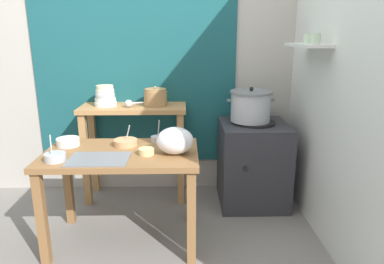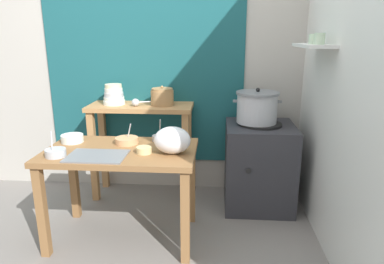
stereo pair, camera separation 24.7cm
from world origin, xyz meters
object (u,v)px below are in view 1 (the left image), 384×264
back_shelf_table (134,129)px  ladle (130,103)px  clay_pot (155,97)px  plastic_bag (175,141)px  serving_tray (99,159)px  prep_bowl_3 (146,151)px  prep_table (122,166)px  steamer_pot (251,106)px  stove_block (253,163)px  prep_bowl_4 (55,157)px  prep_bowl_2 (68,142)px  prep_bowl_0 (126,142)px  bowl_stack_enamel (105,97)px  prep_bowl_1 (157,138)px

back_shelf_table → ladle: 0.26m
clay_pot → plastic_bag: size_ratio=0.80×
serving_tray → prep_bowl_3: 0.32m
prep_table → back_shelf_table: size_ratio=1.15×
back_shelf_table → steamer_pot: (1.06, -0.11, 0.24)m
stove_block → prep_bowl_4: size_ratio=4.44×
back_shelf_table → ladle: (-0.02, -0.06, 0.26)m
prep_bowl_2 → prep_bowl_4: bearing=-86.8°
prep_bowl_0 → bowl_stack_enamel: bearing=113.3°
serving_tray → prep_bowl_2: 0.44m
prep_bowl_0 → prep_bowl_3: prep_bowl_0 is taller
serving_tray → prep_bowl_4: 0.28m
back_shelf_table → clay_pot: size_ratio=4.61×
stove_block → prep_bowl_4: prep_bowl_4 is taller
serving_tray → prep_bowl_3: prep_bowl_3 is taller
clay_pot → plastic_bag: clay_pot is taller
ladle → prep_bowl_1: (0.27, -0.47, -0.19)m
steamer_pot → prep_bowl_1: bearing=-152.6°
serving_tray → ladle: bearing=84.0°
plastic_bag → prep_bowl_4: size_ratio=1.47×
bowl_stack_enamel → prep_table: bearing=-71.4°
back_shelf_table → stove_block: (1.10, -0.13, -0.30)m
prep_table → steamer_pot: (1.05, 0.65, 0.31)m
prep_bowl_4 → ladle: bearing=67.1°
steamer_pot → plastic_bag: steamer_pot is taller
steamer_pot → prep_table: bearing=-148.2°
prep_table → prep_bowl_1: bearing=43.7°
prep_bowl_1 → prep_bowl_2: bearing=-172.6°
steamer_pot → bowl_stack_enamel: bowl_stack_enamel is taller
prep_table → prep_bowl_4: prep_bowl_4 is taller
serving_tray → prep_bowl_0: (0.13, 0.31, 0.02)m
prep_table → prep_bowl_0: 0.20m
ladle → prep_bowl_4: 0.98m
clay_pot → prep_bowl_2: size_ratio=1.23×
prep_table → steamer_pot: 1.27m
stove_block → prep_bowl_0: prep_bowl_0 is taller
back_shelf_table → serving_tray: back_shelf_table is taller
clay_pot → bowl_stack_enamel: size_ratio=1.04×
stove_block → clay_pot: 1.08m
serving_tray → clay_pot: bearing=71.3°
stove_block → ladle: size_ratio=2.81×
clay_pot → bowl_stack_enamel: bearing=178.8°
prep_table → prep_bowl_1: 0.36m
bowl_stack_enamel → prep_bowl_1: (0.50, -0.54, -0.24)m
stove_block → prep_bowl_2: bearing=-162.3°
plastic_bag → prep_bowl_2: 0.84m
back_shelf_table → clay_pot: (0.21, 0.00, 0.30)m
clay_pot → bowl_stack_enamel: bowl_stack_enamel is taller
back_shelf_table → steamer_pot: steamer_pot is taller
back_shelf_table → prep_bowl_0: 0.62m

